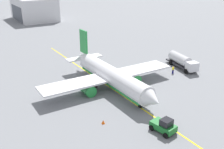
{
  "coord_description": "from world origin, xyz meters",
  "views": [
    {
      "loc": [
        44.38,
        -15.58,
        21.6
      ],
      "look_at": [
        0.0,
        0.0,
        3.0
      ],
      "focal_mm": 42.08,
      "sensor_mm": 36.0,
      "label": 1
    }
  ],
  "objects_px": {
    "airplane": "(111,76)",
    "refueling_worker": "(173,70)",
    "fuel_tanker": "(182,61)",
    "safety_cone_nose": "(103,122)",
    "pushback_tug": "(164,126)"
  },
  "relations": [
    {
      "from": "fuel_tanker",
      "to": "pushback_tug",
      "type": "distance_m",
      "value": 28.36
    },
    {
      "from": "airplane",
      "to": "refueling_worker",
      "type": "relative_size",
      "value": 16.62
    },
    {
      "from": "airplane",
      "to": "refueling_worker",
      "type": "height_order",
      "value": "airplane"
    },
    {
      "from": "airplane",
      "to": "safety_cone_nose",
      "type": "bearing_deg",
      "value": -23.97
    },
    {
      "from": "airplane",
      "to": "pushback_tug",
      "type": "height_order",
      "value": "airplane"
    },
    {
      "from": "airplane",
      "to": "refueling_worker",
      "type": "distance_m",
      "value": 16.19
    },
    {
      "from": "fuel_tanker",
      "to": "refueling_worker",
      "type": "relative_size",
      "value": 5.92
    },
    {
      "from": "pushback_tug",
      "to": "fuel_tanker",
      "type": "bearing_deg",
      "value": 141.67
    },
    {
      "from": "pushback_tug",
      "to": "refueling_worker",
      "type": "bearing_deg",
      "value": 145.33
    },
    {
      "from": "fuel_tanker",
      "to": "refueling_worker",
      "type": "bearing_deg",
      "value": -57.76
    },
    {
      "from": "refueling_worker",
      "to": "safety_cone_nose",
      "type": "xyz_separation_m",
      "value": [
        14.86,
        -21.23,
        -0.52
      ]
    },
    {
      "from": "airplane",
      "to": "fuel_tanker",
      "type": "bearing_deg",
      "value": 104.87
    },
    {
      "from": "fuel_tanker",
      "to": "safety_cone_nose",
      "type": "distance_m",
      "value": 30.56
    },
    {
      "from": "fuel_tanker",
      "to": "safety_cone_nose",
      "type": "height_order",
      "value": "fuel_tanker"
    },
    {
      "from": "fuel_tanker",
      "to": "refueling_worker",
      "type": "distance_m",
      "value": 4.71
    }
  ]
}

